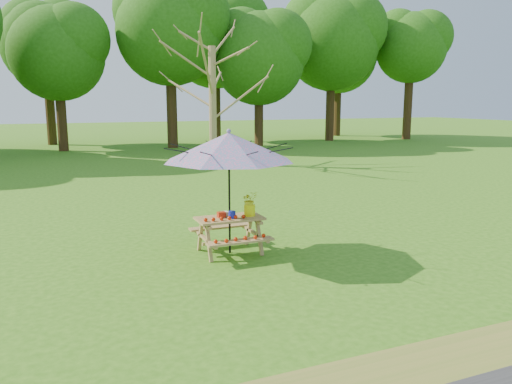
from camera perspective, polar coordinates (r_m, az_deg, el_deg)
name	(u,v)px	position (r m, az deg, el deg)	size (l,w,h in m)	color
ground	(90,317)	(6.99, -18.49, -13.39)	(120.00, 120.00, 0.00)	#326B14
picnic_table	(230,236)	(9.16, -3.01, -5.00)	(1.20, 1.32, 0.67)	olive
patio_umbrella	(229,147)	(8.87, -3.12, 5.17)	(2.49, 2.49, 2.27)	black
produce_bins	(227,214)	(9.07, -3.37, -2.57)	(0.29, 0.41, 0.13)	#B2260E
tomatoes_row	(225,218)	(8.85, -3.56, -3.01)	(0.77, 0.13, 0.07)	red
flower_bucket	(250,203)	(9.14, -0.74, -1.25)	(0.28, 0.25, 0.45)	#FDF70D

